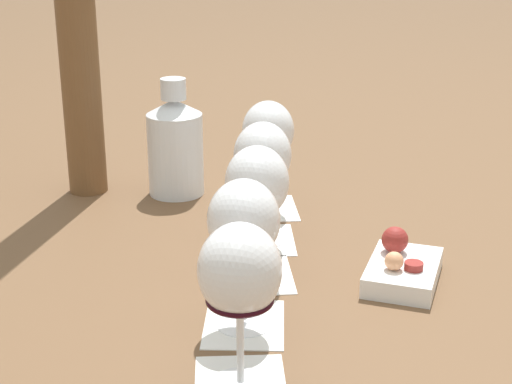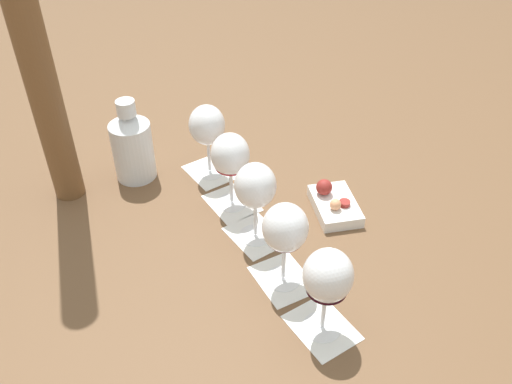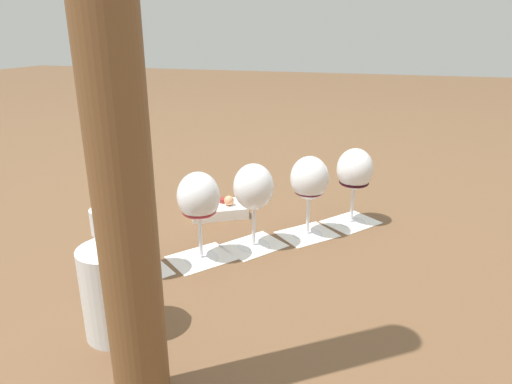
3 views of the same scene
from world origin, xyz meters
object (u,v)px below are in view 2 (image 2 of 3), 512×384
wine_glass_3 (285,231)px  ceramic_vase (132,145)px  wine_glass_1 (230,158)px  wine_glass_4 (328,279)px  wine_glass_2 (255,189)px  snack_dish (334,204)px  wine_glass_0 (207,128)px  umbrella_pole (23,16)px

wine_glass_3 → ceramic_vase: (-0.20, -0.41, -0.04)m
wine_glass_1 → wine_glass_4: same height
wine_glass_2 → snack_dish: bearing=134.8°
wine_glass_3 → wine_glass_4: 0.13m
wine_glass_0 → wine_glass_3: bearing=43.9°
wine_glass_4 → snack_dish: wine_glass_4 is taller
wine_glass_3 → wine_glass_4: same height
wine_glass_0 → wine_glass_1: bearing=44.6°
wine_glass_3 → wine_glass_4: (0.08, 0.09, 0.00)m
ceramic_vase → wine_glass_3: bearing=63.9°
wine_glass_0 → wine_glass_3: 0.37m
wine_glass_2 → wine_glass_3: size_ratio=1.00×
wine_glass_2 → snack_dish: wine_glass_2 is taller
wine_glass_0 → snack_dish: 0.32m
wine_glass_0 → wine_glass_1: size_ratio=1.00×
snack_dish → umbrella_pole: size_ratio=0.20×
wine_glass_1 → wine_glass_2: same height
wine_glass_0 → wine_glass_3: (0.27, 0.26, -0.00)m
wine_glass_1 → wine_glass_0: bearing=-135.4°
snack_dish → wine_glass_4: bearing=8.9°
ceramic_vase → wine_glass_0: bearing=112.5°
wine_glass_2 → ceramic_vase: size_ratio=0.89×
umbrella_pole → wine_glass_2: bearing=89.6°
wine_glass_0 → wine_glass_1: (0.09, 0.09, 0.00)m
wine_glass_2 → wine_glass_3: bearing=42.2°
wine_glass_2 → wine_glass_4: 0.26m
wine_glass_2 → umbrella_pole: 0.52m
wine_glass_4 → snack_dish: bearing=-171.1°
wine_glass_3 → ceramic_vase: size_ratio=0.89×
ceramic_vase → snack_dish: 0.47m
ceramic_vase → umbrella_pole: 0.35m
wine_glass_1 → wine_glass_4: size_ratio=1.00×
wine_glass_2 → umbrella_pole: (-0.00, -0.44, 0.28)m
umbrella_pole → snack_dish: bearing=102.7°
wine_glass_0 → wine_glass_2: bearing=44.8°
wine_glass_1 → snack_dish: wine_glass_1 is taller
wine_glass_3 → snack_dish: (-0.23, 0.05, -0.10)m
snack_dish → umbrella_pole: umbrella_pole is taller
wine_glass_2 → snack_dish: (-0.13, 0.13, -0.10)m
wine_glass_1 → umbrella_pole: (0.08, -0.36, 0.28)m
wine_glass_4 → wine_glass_3: bearing=-132.0°
wine_glass_0 → wine_glass_1: 0.13m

